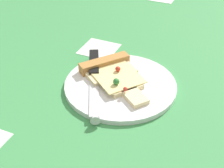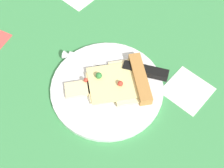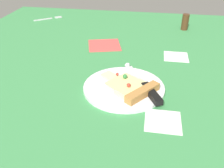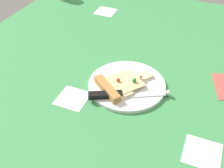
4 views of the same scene
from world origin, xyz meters
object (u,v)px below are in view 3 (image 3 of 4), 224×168
object	(u,v)px
pizza_slice	(131,87)
napkin	(104,45)
knife	(145,86)
pepper_shaker	(185,22)
fork	(49,18)
plate	(125,88)

from	to	relation	value
pizza_slice	napkin	size ratio (longest dim) A/B	1.43
knife	pizza_slice	bearing A→B (deg)	178.69
pizza_slice	pepper_shaker	bearing A→B (deg)	19.21
pizza_slice	fork	distance (cm)	82.78
plate	fork	world-z (taller)	plate
knife	fork	bearing A→B (deg)	104.51
fork	napkin	size ratio (longest dim) A/B	1.01
knife	pepper_shaker	bearing A→B (deg)	47.86
fork	pizza_slice	bearing A→B (deg)	0.40
knife	napkin	world-z (taller)	knife
plate	pizza_slice	distance (cm)	2.92
pepper_shaker	napkin	size ratio (longest dim) A/B	0.57
plate	pizza_slice	world-z (taller)	pizza_slice
knife	napkin	xyz separation A→B (cm)	(18.51, -31.76, -1.49)
knife	fork	world-z (taller)	knife
pepper_shaker	napkin	bearing A→B (deg)	36.81
pizza_slice	plate	bearing A→B (deg)	90.39
plate	pepper_shaker	xyz separation A→B (cm)	(-21.91, -57.82, 3.18)
knife	pepper_shaker	world-z (taller)	pepper_shaker
fork	plate	bearing A→B (deg)	-0.06
pepper_shaker	fork	distance (cm)	71.41
pepper_shaker	fork	bearing A→B (deg)	-4.49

